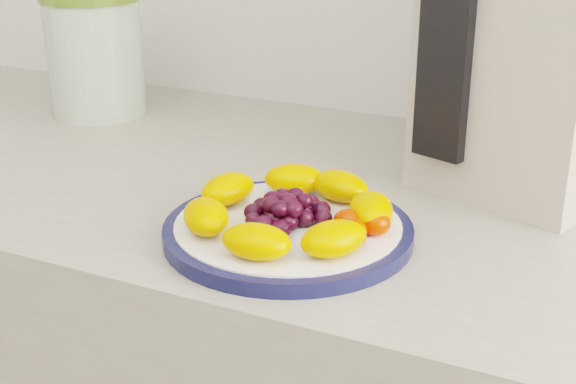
% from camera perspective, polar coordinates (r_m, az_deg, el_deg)
% --- Properties ---
extents(plate_rim, '(0.25, 0.25, 0.01)m').
position_cam_1_polar(plate_rim, '(0.80, 0.00, -2.84)').
color(plate_rim, '#12163E').
rests_on(plate_rim, counter).
extents(plate_face, '(0.23, 0.23, 0.02)m').
position_cam_1_polar(plate_face, '(0.80, 0.00, -2.77)').
color(plate_face, white).
rests_on(plate_face, counter).
extents(canister, '(0.18, 0.18, 0.17)m').
position_cam_1_polar(canister, '(1.23, -13.52, 9.24)').
color(canister, '#31571B').
rests_on(canister, counter).
extents(appliance_body, '(0.27, 0.32, 0.34)m').
position_cam_1_polar(appliance_body, '(0.96, 18.44, 10.65)').
color(appliance_body, '#B5A99C').
rests_on(appliance_body, counter).
extents(appliance_panel, '(0.06, 0.04, 0.25)m').
position_cam_1_polar(appliance_panel, '(0.86, 11.24, 10.49)').
color(appliance_panel, black).
rests_on(appliance_panel, appliance_body).
extents(fruit_plate, '(0.22, 0.21, 0.03)m').
position_cam_1_polar(fruit_plate, '(0.79, 0.39, -1.20)').
color(fruit_plate, orange).
rests_on(fruit_plate, plate_face).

